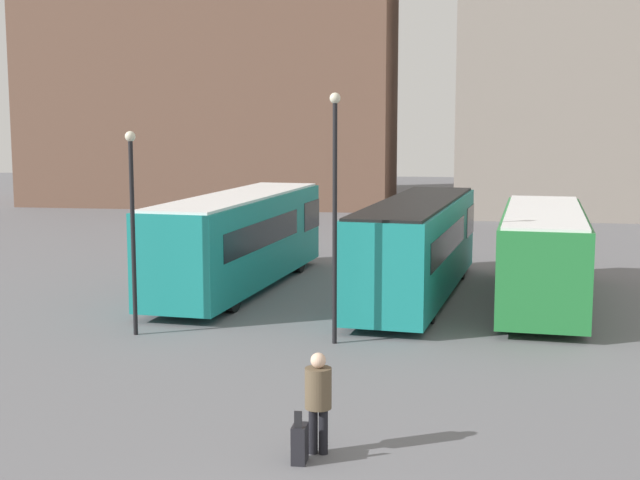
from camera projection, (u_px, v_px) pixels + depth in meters
name	position (u px, v px, depth m)	size (l,w,h in m)	color
bus_0	(241.00, 237.00, 30.75)	(3.73, 12.02, 3.27)	#19847F
bus_1	(417.00, 244.00, 29.30)	(3.86, 12.15, 3.20)	#19847F
bus_2	(543.00, 253.00, 28.15)	(3.38, 10.51, 3.02)	#237A38
traveler	(318.00, 394.00, 15.52)	(0.47, 0.47, 1.82)	black
suitcase	(300.00, 443.00, 15.22)	(0.24, 0.41, 0.96)	black
lamp_post_0	(335.00, 200.00, 22.84)	(0.28, 0.28, 6.50)	black
lamp_post_1	(132.00, 216.00, 23.85)	(0.28, 0.28, 5.52)	black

